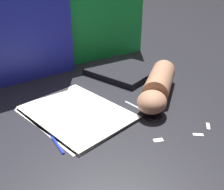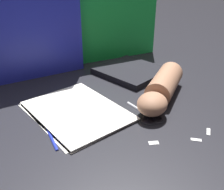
# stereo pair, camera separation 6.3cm
# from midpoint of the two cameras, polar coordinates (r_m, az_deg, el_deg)

# --- Properties ---
(ground_plane) EXTENTS (6.00, 6.00, 0.00)m
(ground_plane) POSITION_cam_midpoint_polar(r_m,az_deg,el_deg) (0.77, 4.09, -3.04)
(ground_plane) COLOR black
(backdrop_panel_center) EXTENTS (0.55, 0.12, 0.37)m
(backdrop_panel_center) POSITION_cam_midpoint_polar(r_m,az_deg,el_deg) (1.09, -1.73, 16.58)
(backdrop_panel_center) COLOR green
(backdrop_panel_center) RESTS_ON ground_plane
(paper_stack) EXTENTS (0.24, 0.30, 0.01)m
(paper_stack) POSITION_cam_midpoint_polar(r_m,az_deg,el_deg) (0.75, -5.47, -3.59)
(paper_stack) COLOR white
(paper_stack) RESTS_ON ground_plane
(book_closed) EXTENTS (0.24, 0.26, 0.02)m
(book_closed) POSITION_cam_midpoint_polar(r_m,az_deg,el_deg) (1.00, 5.94, 5.17)
(book_closed) COLOR black
(book_closed) RESTS_ON ground_plane
(scissors) EXTENTS (0.12, 0.14, 0.01)m
(scissors) POSITION_cam_midpoint_polar(r_m,az_deg,el_deg) (0.74, 10.48, -4.28)
(scissors) COLOR silver
(scissors) RESTS_ON ground_plane
(hand_forearm) EXTENTS (0.29, 0.21, 0.08)m
(hand_forearm) POSITION_cam_midpoint_polar(r_m,az_deg,el_deg) (0.81, 12.93, 1.34)
(hand_forearm) COLOR #A87556
(hand_forearm) RESTS_ON ground_plane
(paper_scrap_near) EXTENTS (0.03, 0.02, 0.00)m
(paper_scrap_near) POSITION_cam_midpoint_polar(r_m,az_deg,el_deg) (0.64, 11.89, -10.21)
(paper_scrap_near) COLOR white
(paper_scrap_near) RESTS_ON ground_plane
(paper_scrap_mid) EXTENTS (0.03, 0.02, 0.00)m
(paper_scrap_mid) POSITION_cam_midpoint_polar(r_m,az_deg,el_deg) (0.72, 22.66, -7.40)
(paper_scrap_mid) COLOR white
(paper_scrap_mid) RESTS_ON ground_plane
(paper_scrap_far) EXTENTS (0.02, 0.03, 0.00)m
(paper_scrap_far) POSITION_cam_midpoint_polar(r_m,az_deg,el_deg) (0.68, 20.44, -9.17)
(paper_scrap_far) COLOR white
(paper_scrap_far) RESTS_ON ground_plane
(pen) EXTENTS (0.03, 0.14, 0.01)m
(pen) POSITION_cam_midpoint_polar(r_m,az_deg,el_deg) (0.67, -10.80, -8.23)
(pen) COLOR #2333B2
(pen) RESTS_ON ground_plane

